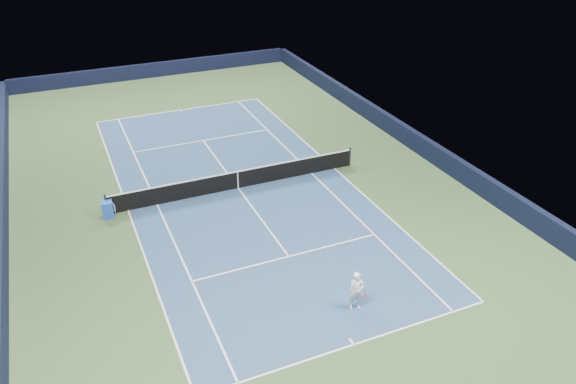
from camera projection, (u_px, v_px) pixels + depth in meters
name	position (u px, v px, depth m)	size (l,w,h in m)	color
ground	(238.00, 188.00, 28.37)	(40.00, 40.00, 0.00)	#334E2A
wall_far	(155.00, 70.00, 43.94)	(22.00, 0.35, 1.10)	black
wall_right	(418.00, 143.00, 31.86)	(0.35, 40.00, 1.10)	black
wall_left	(2.00, 225.00, 24.33)	(0.35, 40.00, 1.10)	black
court_surface	(238.00, 188.00, 28.37)	(10.97, 23.77, 0.01)	navy
baseline_far	(181.00, 110.00, 37.86)	(10.97, 0.08, 0.00)	white
baseline_near	(354.00, 345.00, 18.86)	(10.97, 0.08, 0.00)	white
sideline_doubles_right	(334.00, 168.00, 30.27)	(0.08, 23.77, 0.00)	white
sideline_doubles_left	(128.00, 210.00, 26.46)	(0.08, 23.77, 0.00)	white
sideline_singles_right	(312.00, 173.00, 29.79)	(0.08, 23.77, 0.00)	white
sideline_singles_left	(157.00, 205.00, 26.93)	(0.08, 23.77, 0.00)	white
service_line_far	(203.00, 140.00, 33.48)	(8.23, 0.08, 0.00)	white
service_line_near	(289.00, 256.00, 23.25)	(8.23, 0.08, 0.00)	white
center_service_line	(238.00, 188.00, 28.36)	(0.08, 12.80, 0.00)	white
center_mark_far	(181.00, 111.00, 37.74)	(0.08, 0.30, 0.00)	white
center_mark_near	(352.00, 342.00, 18.98)	(0.08, 0.30, 0.00)	white
tennis_net	(238.00, 179.00, 28.12)	(12.90, 0.10, 1.07)	black
sponsor_cube	(108.00, 209.00, 25.77)	(0.59, 0.48, 0.81)	blue
tennis_player	(356.00, 291.00, 20.12)	(0.78, 1.28, 1.98)	white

